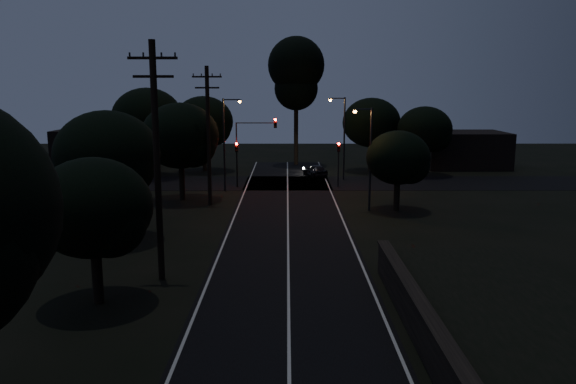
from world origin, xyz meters
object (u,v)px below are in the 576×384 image
object	(u,v)px
signal_left	(237,156)
streetlight_c	(368,152)
utility_pole_far	(208,134)
streetlight_a	(226,138)
signal_mast	(255,139)
streetlight_b	(342,132)
car	(315,170)
tall_pine	(296,73)
utility_pole_mid	(157,158)
signal_right	(338,156)

from	to	relation	value
signal_left	streetlight_c	size ratio (longest dim) A/B	0.55
utility_pole_far	streetlight_a	bearing A→B (deg)	83.41
signal_left	streetlight_a	size ratio (longest dim) A/B	0.51
signal_left	streetlight_c	distance (m)	14.52
signal_mast	streetlight_a	bearing A→B (deg)	-140.23
streetlight_b	car	world-z (taller)	streetlight_b
streetlight_c	car	xyz separation A→B (m)	(-3.01, 16.00, -3.72)
tall_pine	signal_left	size ratio (longest dim) A/B	3.58
utility_pole_mid	streetlight_b	xyz separation A→B (m)	(11.31, 29.00, -1.10)
signal_mast	signal_right	bearing A→B (deg)	-0.03
tall_pine	streetlight_c	bearing A→B (deg)	-79.07
utility_pole_far	signal_mast	size ratio (longest dim) A/B	1.68
signal_left	utility_pole_far	bearing A→B (deg)	-99.94
utility_pole_mid	signal_left	xyz separation A→B (m)	(1.40, 24.99, -2.90)
car	signal_left	bearing A→B (deg)	19.54
streetlight_a	streetlight_c	xyz separation A→B (m)	(11.14, -8.00, -0.29)
utility_pole_far	car	size ratio (longest dim) A/B	2.84
signal_mast	streetlight_c	distance (m)	13.28
utility_pole_mid	signal_mast	bearing A→B (deg)	82.96
utility_pole_far	streetlight_b	xyz separation A→B (m)	(11.31, 12.00, -0.85)
signal_right	streetlight_a	xyz separation A→B (m)	(-9.91, -1.99, 1.80)
streetlight_c	signal_left	bearing A→B (deg)	136.24
signal_mast	streetlight_a	size ratio (longest dim) A/B	0.78
tall_pine	signal_right	size ratio (longest dim) A/B	3.58
signal_left	car	xyz separation A→B (m)	(7.42, 6.01, -2.21)
utility_pole_far	tall_pine	distance (m)	24.57
utility_pole_far	signal_left	xyz separation A→B (m)	(1.40, 7.99, -2.65)
utility_pole_mid	streetlight_c	distance (m)	19.15
streetlight_a	streetlight_c	distance (m)	13.72
signal_right	signal_mast	distance (m)	7.66
utility_pole_far	streetlight_b	distance (m)	16.51
utility_pole_mid	signal_mast	world-z (taller)	utility_pole_mid
tall_pine	utility_pole_far	bearing A→B (deg)	-106.93
streetlight_b	signal_mast	bearing A→B (deg)	-154.01
car	tall_pine	bearing A→B (deg)	-98.07
utility_pole_far	streetlight_b	bearing A→B (deg)	46.70
tall_pine	car	xyz separation A→B (m)	(1.82, -9.00, -9.94)
streetlight_a	streetlight_b	world-z (taller)	same
utility_pole_mid	tall_pine	distance (m)	40.89
utility_pole_far	streetlight_b	size ratio (longest dim) A/B	1.31
streetlight_a	car	bearing A→B (deg)	44.56
utility_pole_far	streetlight_b	world-z (taller)	utility_pole_far
streetlight_a	streetlight_b	xyz separation A→B (m)	(10.61, 6.00, 0.00)
tall_pine	car	distance (m)	13.53
tall_pine	signal_left	bearing A→B (deg)	-110.46
signal_mast	tall_pine	bearing A→B (deg)	75.38
signal_right	streetlight_a	bearing A→B (deg)	-168.66
streetlight_b	signal_right	bearing A→B (deg)	-100.00
tall_pine	signal_mast	world-z (taller)	tall_pine
signal_right	utility_pole_mid	bearing A→B (deg)	-112.99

